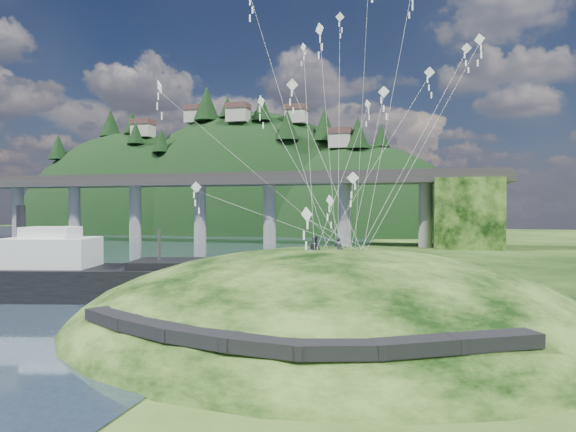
# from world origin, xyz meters

# --- Properties ---
(ground) EXTENTS (320.00, 320.00, 0.00)m
(ground) POSITION_xyz_m (0.00, 0.00, 0.00)
(ground) COLOR black
(ground) RESTS_ON ground
(grass_hill) EXTENTS (36.00, 32.00, 13.00)m
(grass_hill) POSITION_xyz_m (8.00, 2.00, -1.50)
(grass_hill) COLOR black
(grass_hill) RESTS_ON ground
(footpath) EXTENTS (22.29, 5.84, 0.83)m
(footpath) POSITION_xyz_m (7.46, -9.74, 2.08)
(footpath) COLOR black
(footpath) RESTS_ON ground
(bridge) EXTENTS (160.00, 11.00, 15.00)m
(bridge) POSITION_xyz_m (-26.46, 70.07, 9.70)
(bridge) COLOR #2D2B2B
(bridge) RESTS_ON ground
(far_ridge) EXTENTS (153.00, 70.00, 94.50)m
(far_ridge) POSITION_xyz_m (-43.58, 122.17, -7.44)
(far_ridge) COLOR black
(far_ridge) RESTS_ON ground
(work_barge) EXTENTS (23.21, 10.88, 7.84)m
(work_barge) POSITION_xyz_m (-13.83, 6.07, 1.97)
(work_barge) COLOR black
(work_barge) RESTS_ON ground
(wooden_dock) EXTENTS (15.32, 5.86, 1.08)m
(wooden_dock) POSITION_xyz_m (-9.43, 6.96, 0.48)
(wooden_dock) COLOR #3A2618
(wooden_dock) RESTS_ON ground
(kite_flyers) EXTENTS (2.32, 1.31, 1.77)m
(kite_flyers) POSITION_xyz_m (7.48, 0.95, 5.84)
(kite_flyers) COLOR #272B34
(kite_flyers) RESTS_ON ground
(kite_swarm) EXTENTS (18.69, 17.49, 18.27)m
(kite_swarm) POSITION_xyz_m (7.62, 3.80, 16.33)
(kite_swarm) COLOR white
(kite_swarm) RESTS_ON ground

